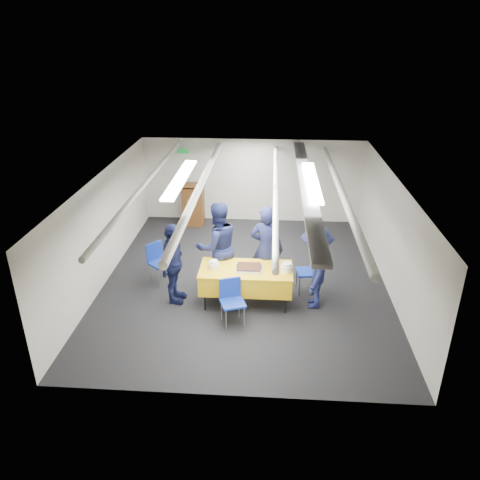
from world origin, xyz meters
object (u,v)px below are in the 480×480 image
at_px(chair_near, 231,297).
at_px(chair_right, 311,268).
at_px(sheet_cake, 249,268).
at_px(sailor_d, 315,267).
at_px(sailor_b, 218,247).
at_px(sailor_c, 173,264).
at_px(podium, 193,203).
at_px(sailor_a, 266,249).
at_px(serving_table, 246,278).
at_px(chair_left, 158,258).

relative_size(chair_near, chair_right, 1.00).
bearing_deg(sheet_cake, chair_near, -115.06).
height_order(chair_right, sailor_d, sailor_d).
distance_m(chair_right, sailor_b, 1.96).
bearing_deg(sailor_c, sailor_d, -82.93).
xyz_separation_m(podium, sailor_a, (2.05, -3.39, 0.31)).
distance_m(serving_table, chair_near, 0.70).
xyz_separation_m(sheet_cake, chair_left, (-1.99, 0.82, -0.28)).
relative_size(sailor_c, sailor_d, 0.99).
xyz_separation_m(sailor_b, sailor_c, (-0.80, -0.59, -0.12)).
xyz_separation_m(podium, sailor_b, (1.05, -3.37, 0.33)).
distance_m(chair_left, sailor_b, 1.39).
distance_m(podium, sailor_b, 3.55).
bearing_deg(sailor_a, sailor_c, 29.53).
relative_size(chair_near, sailor_b, 0.46).
distance_m(chair_right, sailor_a, 1.00).
distance_m(serving_table, sailor_d, 1.35).
distance_m(sheet_cake, chair_left, 2.17).
relative_size(sheet_cake, podium, 0.38).
bearing_deg(chair_near, sheet_cake, 64.94).
relative_size(chair_near, chair_left, 1.00).
relative_size(sailor_a, sailor_c, 1.12).
bearing_deg(chair_right, chair_left, 176.06).
distance_m(sailor_c, sailor_d, 2.75).
bearing_deg(sailor_a, sailor_b, 10.72).
xyz_separation_m(sailor_c, sailor_d, (2.75, 0.03, 0.01)).
height_order(chair_right, chair_left, same).
bearing_deg(serving_table, chair_right, 22.92).
relative_size(serving_table, sailor_a, 0.97).
distance_m(sailor_b, sailor_d, 2.03).
distance_m(sailor_a, sailor_c, 1.89).
bearing_deg(sailor_b, sailor_a, 151.10).
bearing_deg(podium, chair_near, -72.62).
relative_size(chair_right, sailor_a, 0.47).
bearing_deg(sailor_d, serving_table, -83.77).
xyz_separation_m(chair_near, sailor_a, (0.61, 1.22, 0.40)).
bearing_deg(sailor_c, serving_table, -82.73).
relative_size(podium, chair_near, 1.44).
xyz_separation_m(chair_left, sailor_d, (3.26, -0.76, 0.31)).
bearing_deg(chair_right, serving_table, -157.08).
bearing_deg(chair_right, sailor_c, -168.16).
bearing_deg(podium, sailor_b, -72.64).
height_order(sailor_b, sailor_c, sailor_b).
height_order(chair_near, chair_left, same).
bearing_deg(sailor_b, podium, -100.46).
bearing_deg(sailor_d, sailor_c, -83.55).
distance_m(sailor_a, sailor_d, 1.09).
bearing_deg(chair_left, sailor_c, -57.26).
bearing_deg(chair_near, serving_table, 70.86).
bearing_deg(serving_table, sailor_c, -179.18).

